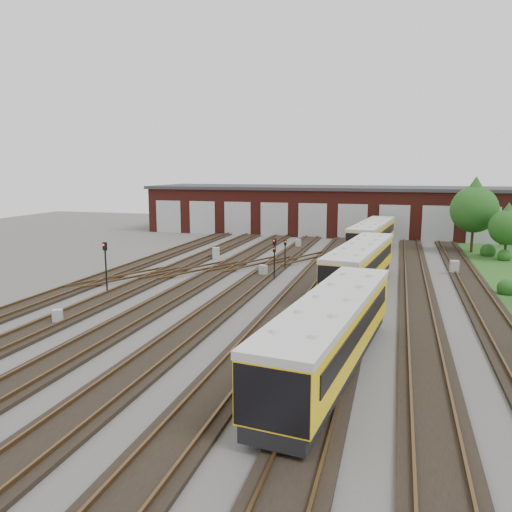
# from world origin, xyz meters

# --- Properties ---
(ground) EXTENTS (120.00, 120.00, 0.00)m
(ground) POSITION_xyz_m (0.00, 0.00, 0.00)
(ground) COLOR #44413F
(ground) RESTS_ON ground
(track_network) EXTENTS (30.40, 70.00, 0.33)m
(track_network) POSITION_xyz_m (-0.17, 0.59, 0.11)
(track_network) COLOR black
(track_network) RESTS_ON ground
(maintenance_shed) EXTENTS (51.00, 12.50, 6.35)m
(maintenance_shed) POSITION_xyz_m (-0.01, 39.97, 3.20)
(maintenance_shed) COLOR #591D16
(maintenance_shed) RESTS_ON ground
(metro_train) EXTENTS (4.26, 46.51, 2.96)m
(metro_train) POSITION_xyz_m (6.00, 7.81, 1.84)
(metro_train) COLOR black
(metro_train) RESTS_ON ground
(signal_mast_0) EXTENTS (0.31, 0.30, 3.71)m
(signal_mast_0) POSITION_xyz_m (-10.82, 1.07, 2.36)
(signal_mast_0) COLOR black
(signal_mast_0) RESTS_ON ground
(signal_mast_1) EXTENTS (0.23, 0.22, 2.65)m
(signal_mast_1) POSITION_xyz_m (-0.79, 9.07, 1.71)
(signal_mast_1) COLOR black
(signal_mast_1) RESTS_ON ground
(signal_mast_2) EXTENTS (0.30, 0.28, 3.08)m
(signal_mast_2) POSITION_xyz_m (-1.15, 10.55, 1.99)
(signal_mast_2) COLOR black
(signal_mast_2) RESTS_ON ground
(signal_mast_3) EXTENTS (0.26, 0.24, 2.62)m
(signal_mast_3) POSITION_xyz_m (-0.83, 13.11, 1.70)
(signal_mast_3) COLOR black
(signal_mast_3) RESTS_ON ground
(relay_cabinet_0) EXTENTS (0.65, 0.61, 0.86)m
(relay_cabinet_0) POSITION_xyz_m (-9.74, -5.61, 0.43)
(relay_cabinet_0) COLOR #A2A5A7
(relay_cabinet_0) RESTS_ON ground
(relay_cabinet_1) EXTENTS (0.85, 0.79, 1.13)m
(relay_cabinet_1) POSITION_xyz_m (-8.48, 16.41, 0.57)
(relay_cabinet_1) COLOR #A2A5A7
(relay_cabinet_1) RESTS_ON ground
(relay_cabinet_2) EXTENTS (0.71, 0.66, 0.94)m
(relay_cabinet_2) POSITION_xyz_m (-1.94, 9.94, 0.47)
(relay_cabinet_2) COLOR #A2A5A7
(relay_cabinet_2) RESTS_ON ground
(relay_cabinet_3) EXTENTS (0.58, 0.50, 0.92)m
(relay_cabinet_3) POSITION_xyz_m (-2.10, 25.47, 0.46)
(relay_cabinet_3) COLOR #A2A5A7
(relay_cabinet_3) RESTS_ON ground
(relay_cabinet_4) EXTENTS (0.75, 0.65, 1.15)m
(relay_cabinet_4) POSITION_xyz_m (13.17, 15.19, 0.57)
(relay_cabinet_4) COLOR #A2A5A7
(relay_cabinet_4) RESTS_ON ground
(tree_0) EXTENTS (4.80, 4.80, 7.96)m
(tree_0) POSITION_xyz_m (16.00, 27.36, 5.11)
(tree_0) COLOR black
(tree_0) RESTS_ON ground
(tree_1) EXTENTS (3.37, 3.37, 5.58)m
(tree_1) POSITION_xyz_m (18.50, 23.47, 3.58)
(tree_1) COLOR black
(tree_1) RESTS_ON ground
(bush_0) EXTENTS (1.29, 1.29, 1.29)m
(bush_0) POSITION_xyz_m (16.00, 8.85, 0.64)
(bush_0) COLOR #154313
(bush_0) RESTS_ON ground
(bush_1) EXTENTS (1.49, 1.49, 1.49)m
(bush_1) POSITION_xyz_m (17.32, 25.44, 0.74)
(bush_1) COLOR #154313
(bush_1) RESTS_ON ground
(bush_2) EXTENTS (1.28, 1.28, 1.28)m
(bush_2) POSITION_xyz_m (18.41, 23.09, 0.64)
(bush_2) COLOR #154313
(bush_2) RESTS_ON ground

